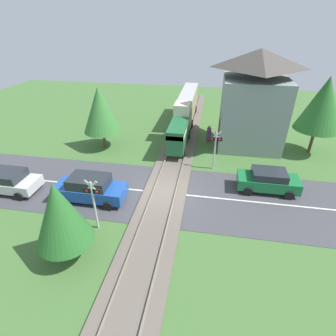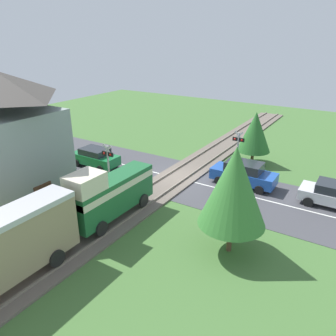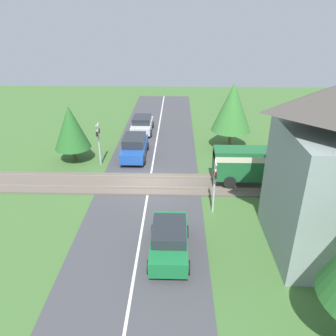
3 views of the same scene
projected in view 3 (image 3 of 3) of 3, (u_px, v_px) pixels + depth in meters
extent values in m
plane|color=#426B33|center=(149.00, 185.00, 20.88)|extent=(60.00, 60.00, 0.00)
cube|color=#424247|center=(149.00, 185.00, 20.87)|extent=(48.00, 6.40, 0.02)
cube|color=silver|center=(149.00, 184.00, 20.87)|extent=(48.00, 0.12, 0.00)
cube|color=#665B51|center=(149.00, 184.00, 20.85)|extent=(2.80, 48.00, 0.12)
cube|color=slate|center=(150.00, 177.00, 21.45)|extent=(0.10, 48.00, 0.12)
cube|color=slate|center=(148.00, 188.00, 20.15)|extent=(0.10, 48.00, 0.12)
cube|color=#1E6033|center=(258.00, 164.00, 20.02)|extent=(1.35, 5.51, 1.90)
cube|color=beige|center=(259.00, 156.00, 19.80)|extent=(1.37, 5.51, 0.36)
cube|color=beige|center=(293.00, 143.00, 19.37)|extent=(1.35, 1.76, 0.90)
cylinder|color=black|center=(227.00, 172.00, 21.13)|extent=(0.14, 0.76, 0.76)
cylinder|color=black|center=(230.00, 183.00, 19.83)|extent=(0.14, 0.76, 0.76)
cylinder|color=black|center=(282.00, 173.00, 21.04)|extent=(0.14, 0.76, 0.76)
cylinder|color=black|center=(288.00, 183.00, 19.74)|extent=(0.14, 0.76, 0.76)
cylinder|color=black|center=(325.00, 173.00, 20.97)|extent=(0.14, 0.76, 0.76)
cylinder|color=black|center=(335.00, 184.00, 19.67)|extent=(0.14, 0.76, 0.76)
cube|color=#1E4CA8|center=(135.00, 149.00, 24.57)|extent=(4.31, 1.68, 0.74)
cube|color=#23282D|center=(134.00, 140.00, 24.27)|extent=(2.37, 1.54, 0.62)
cylinder|color=black|center=(144.00, 161.00, 23.44)|extent=(0.60, 0.18, 0.60)
cylinder|color=black|center=(121.00, 161.00, 23.49)|extent=(0.60, 0.18, 0.60)
cylinder|color=black|center=(147.00, 146.00, 25.97)|extent=(0.60, 0.18, 0.60)
cylinder|color=black|center=(126.00, 146.00, 26.01)|extent=(0.60, 0.18, 0.60)
cube|color=#197038|center=(169.00, 242.00, 14.70)|extent=(3.83, 1.62, 0.72)
cube|color=#23282D|center=(169.00, 231.00, 14.44)|extent=(2.10, 1.49, 0.47)
cylinder|color=black|center=(153.00, 231.00, 15.99)|extent=(0.60, 0.18, 0.60)
cylinder|color=black|center=(186.00, 232.00, 15.95)|extent=(0.60, 0.18, 0.60)
cylinder|color=black|center=(149.00, 267.00, 13.75)|extent=(0.60, 0.18, 0.60)
cylinder|color=black|center=(188.00, 268.00, 13.71)|extent=(0.60, 0.18, 0.60)
cube|color=silver|center=(142.00, 126.00, 29.67)|extent=(3.89, 1.73, 0.63)
cube|color=#23282D|center=(142.00, 120.00, 29.42)|extent=(2.14, 1.59, 0.52)
cylinder|color=black|center=(151.00, 134.00, 28.64)|extent=(0.60, 0.18, 0.60)
cylinder|color=black|center=(131.00, 134.00, 28.69)|extent=(0.60, 0.18, 0.60)
cylinder|color=black|center=(153.00, 125.00, 30.92)|extent=(0.60, 0.18, 0.60)
cylinder|color=black|center=(135.00, 125.00, 30.96)|extent=(0.60, 0.18, 0.60)
cylinder|color=#B7B7B7|center=(99.00, 145.00, 23.04)|extent=(0.12, 0.12, 2.95)
cube|color=black|center=(98.00, 133.00, 22.63)|extent=(0.90, 0.08, 0.28)
sphere|color=red|center=(99.00, 131.00, 22.87)|extent=(0.18, 0.18, 0.18)
sphere|color=red|center=(97.00, 134.00, 22.39)|extent=(0.18, 0.18, 0.18)
cube|color=silver|center=(98.00, 129.00, 22.51)|extent=(0.72, 0.04, 0.72)
cube|color=silver|center=(98.00, 129.00, 22.51)|extent=(0.72, 0.04, 0.72)
cylinder|color=#B7B7B7|center=(214.00, 188.00, 17.44)|extent=(0.12, 0.12, 2.95)
cube|color=black|center=(215.00, 173.00, 17.03)|extent=(0.90, 0.08, 0.28)
sphere|color=red|center=(216.00, 175.00, 16.79)|extent=(0.18, 0.18, 0.18)
sphere|color=red|center=(215.00, 170.00, 17.27)|extent=(0.18, 0.18, 0.18)
cube|color=silver|center=(216.00, 168.00, 16.91)|extent=(0.72, 0.04, 0.72)
cube|color=silver|center=(216.00, 168.00, 16.91)|extent=(0.72, 0.04, 0.72)
cube|color=gray|center=(336.00, 194.00, 14.15)|extent=(5.05, 4.96, 5.73)
cube|color=#472D1E|center=(307.00, 199.00, 17.23)|extent=(0.06, 1.10, 2.10)
cylinder|color=#7F3D84|center=(301.00, 198.00, 18.17)|extent=(0.37, 0.37, 1.28)
sphere|color=tan|center=(304.00, 186.00, 17.84)|extent=(0.23, 0.23, 0.23)
cylinder|color=brown|center=(230.00, 139.00, 26.19)|extent=(0.24, 0.24, 1.49)
cone|color=#387A33|center=(232.00, 107.00, 25.06)|extent=(3.09, 3.09, 3.71)
cylinder|color=brown|center=(74.00, 154.00, 23.99)|extent=(0.24, 0.24, 1.05)
cone|color=#286628|center=(71.00, 127.00, 23.09)|extent=(2.57, 2.57, 3.08)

